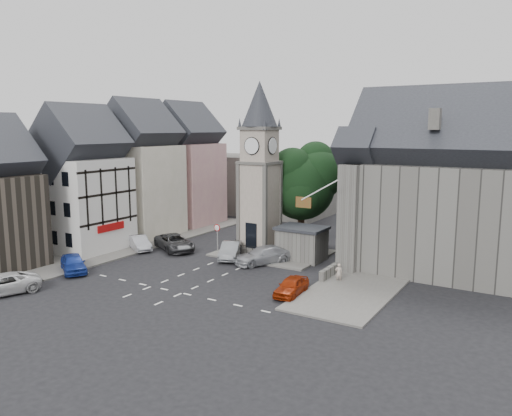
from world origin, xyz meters
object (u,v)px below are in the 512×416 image
Objects in this scene: stone_shelter at (302,243)px; car_west_blue at (73,263)px; clock_tower at (259,169)px; car_east_red at (291,286)px; pedestrian at (339,273)px.

car_west_blue is (-14.57, -13.50, -0.79)m from stone_shelter.
stone_shelter is 19.88m from car_west_blue.
stone_shelter reaches higher than car_west_blue.
clock_tower is 8.15m from stone_shelter.
car_east_red is at bearing -68.01° from stone_shelter.
car_west_blue is 2.91× the size of pedestrian.
stone_shelter is at bearing -5.84° from clock_tower.
car_west_blue is 18.78m from car_east_red.
car_west_blue is 1.14× the size of car_east_red.
pedestrian reaches higher than car_west_blue.
car_east_red is 2.54× the size of pedestrian.
clock_tower is 4.20× the size of car_east_red.
stone_shelter is 1.11× the size of car_east_red.
stone_shelter is at bearing -15.61° from car_west_blue.
car_west_blue is at bearing -124.94° from clock_tower.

